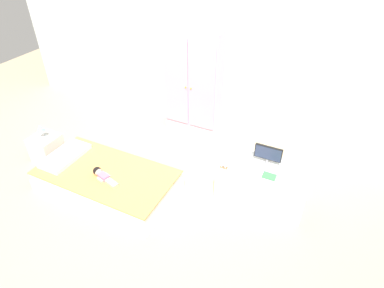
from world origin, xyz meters
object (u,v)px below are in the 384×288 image
object	(u,v)px
doll	(101,174)
tv_monitor	(268,154)
book_green	(269,176)
nightstand	(47,148)
rocking_horse_toy	(224,165)
tv_stand	(263,183)
table_lamp	(41,129)
wardrobe	(193,83)
bed	(107,180)

from	to	relation	value
doll	tv_monitor	distance (m)	1.89
book_green	nightstand	bearing A→B (deg)	-171.33
rocking_horse_toy	tv_stand	bearing A→B (deg)	25.35
nightstand	rocking_horse_toy	size ratio (longest dim) A/B	3.34
table_lamp	book_green	xyz separation A→B (m)	(2.85, 0.43, -0.04)
table_lamp	wardrobe	xyz separation A→B (m)	(1.43, 1.51, 0.29)
doll	tv_stand	xyz separation A→B (m)	(1.68, 0.76, -0.08)
bed	doll	bearing A→B (deg)	-77.63
bed	doll	distance (m)	0.19
wardrobe	rocking_horse_toy	world-z (taller)	wardrobe
tv_stand	tv_monitor	world-z (taller)	tv_monitor
nightstand	book_green	bearing A→B (deg)	8.67
nightstand	rocking_horse_toy	bearing A→B (deg)	8.65
tv_monitor	bed	bearing A→B (deg)	-155.66
wardrobe	rocking_horse_toy	bearing A→B (deg)	-50.77
nightstand	tv_stand	distance (m)	2.83
doll	rocking_horse_toy	xyz separation A→B (m)	(1.27, 0.57, 0.18)
table_lamp	doll	bearing A→B (deg)	-10.76
wardrobe	table_lamp	bearing A→B (deg)	-133.47
tv_stand	book_green	distance (m)	0.26
bed	doll	world-z (taller)	doll
tv_stand	book_green	world-z (taller)	book_green
rocking_horse_toy	tv_monitor	bearing A→B (deg)	35.78
doll	tv_stand	bearing A→B (deg)	24.45
rocking_horse_toy	book_green	xyz separation A→B (m)	(0.48, 0.07, -0.04)
bed	tv_stand	distance (m)	1.83
tv_stand	book_green	size ratio (longest dim) A/B	6.96
tv_stand	rocking_horse_toy	size ratio (longest dim) A/B	9.26
bed	table_lamp	size ratio (longest dim) A/B	8.69
doll	wardrobe	size ratio (longest dim) A/B	0.25
bed	wardrobe	bearing A→B (deg)	77.80
doll	table_lamp	bearing A→B (deg)	169.24
table_lamp	rocking_horse_toy	world-z (taller)	table_lamp
nightstand	book_green	distance (m)	2.89
book_green	tv_monitor	bearing A→B (deg)	112.56
bed	book_green	size ratio (longest dim) A/B	11.58
wardrobe	tv_monitor	size ratio (longest dim) A/B	5.03
bed	rocking_horse_toy	world-z (taller)	rocking_horse_toy
wardrobe	rocking_horse_toy	distance (m)	1.51
nightstand	table_lamp	distance (m)	0.30
table_lamp	tv_stand	distance (m)	2.84
rocking_horse_toy	book_green	size ratio (longest dim) A/B	0.75
bed	nightstand	distance (m)	1.09
tv_stand	doll	bearing A→B (deg)	-155.55
tv_monitor	book_green	world-z (taller)	tv_monitor
doll	wardrobe	bearing A→B (deg)	79.08
table_lamp	tv_monitor	world-z (taller)	tv_monitor
bed	book_green	world-z (taller)	book_green
bed	tv_stand	world-z (taller)	tv_stand
doll	table_lamp	size ratio (longest dim) A/B	2.07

